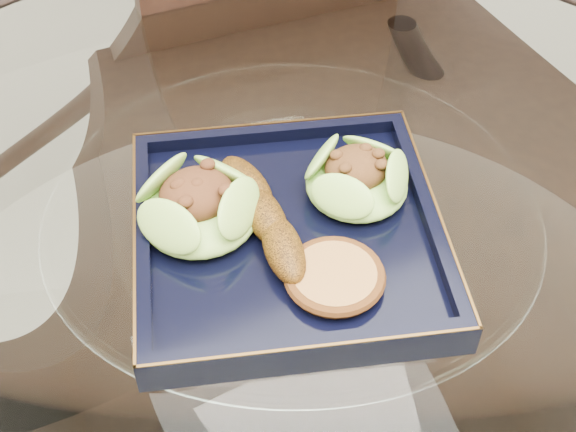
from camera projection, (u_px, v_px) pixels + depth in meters
name	position (u px, v px, depth m)	size (l,w,h in m)	color
dining_table	(292.00, 351.00, 0.84)	(1.13, 1.13, 0.77)	white
dining_chair	(326.00, 146.00, 1.12)	(0.46, 0.46, 1.01)	black
navy_plate	(288.00, 239.00, 0.72)	(0.27, 0.27, 0.02)	black
lettuce_wrap_left	(199.00, 208.00, 0.71)	(0.11, 0.11, 0.04)	olive
lettuce_wrap_right	(357.00, 180.00, 0.73)	(0.09, 0.09, 0.03)	#69AF32
roasted_plantain	(264.00, 215.00, 0.71)	(0.16, 0.03, 0.03)	#673D0A
crumb_patty	(335.00, 278.00, 0.67)	(0.07, 0.07, 0.01)	#A77B37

